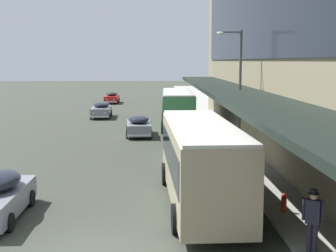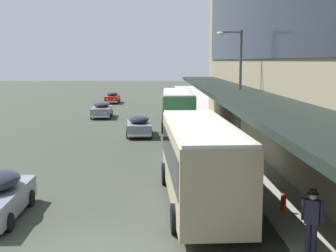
# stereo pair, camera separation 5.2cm
# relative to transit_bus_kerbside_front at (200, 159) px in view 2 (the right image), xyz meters

# --- Properties ---
(transit_bus_kerbside_front) EXTENTS (2.92, 9.61, 3.25)m
(transit_bus_kerbside_front) POSITION_rel_transit_bus_kerbside_front_xyz_m (0.00, 0.00, 0.00)
(transit_bus_kerbside_front) COLOR tan
(transit_bus_kerbside_front) RESTS_ON ground
(transit_bus_kerbside_rear) EXTENTS (2.87, 9.84, 3.10)m
(transit_bus_kerbside_rear) POSITION_rel_transit_bus_kerbside_front_xyz_m (0.12, 21.40, -0.08)
(transit_bus_kerbside_rear) COLOR #439552
(transit_bus_kerbside_rear) RESTS_ON ground
(sedan_lead_mid) EXTENTS (2.07, 4.64, 1.55)m
(sedan_lead_mid) POSITION_rel_transit_bus_kerbside_front_xyz_m (-7.16, 28.94, -1.10)
(sedan_lead_mid) COLOR gray
(sedan_lead_mid) RESTS_ON ground
(sedan_trailing_near) EXTENTS (1.89, 4.53, 1.50)m
(sedan_trailing_near) POSITION_rel_transit_bus_kerbside_front_xyz_m (-7.59, 45.06, -1.12)
(sedan_trailing_near) COLOR #B11C17
(sedan_trailing_near) RESTS_ON ground
(sedan_second_mid) EXTENTS (1.98, 4.91, 1.59)m
(sedan_second_mid) POSITION_rel_transit_bus_kerbside_front_xyz_m (0.01, 9.22, -1.09)
(sedan_second_mid) COLOR gray
(sedan_second_mid) RESTS_ON ground
(sedan_far_back) EXTENTS (2.07, 4.57, 1.57)m
(sedan_far_back) POSITION_rel_transit_bus_kerbside_front_xyz_m (-3.01, 17.32, -1.09)
(sedan_far_back) COLOR gray
(sedan_far_back) RESTS_ON ground
(pedestrian_at_kerb) EXTENTS (0.56, 0.40, 1.86)m
(pedestrian_at_kerb) POSITION_rel_transit_bus_kerbside_front_xyz_m (2.75, -4.95, -0.69)
(pedestrian_at_kerb) COLOR #2A2839
(pedestrian_at_kerb) RESTS_ON sidewalk_kerb
(street_lamp) EXTENTS (1.50, 0.28, 7.22)m
(street_lamp) POSITION_rel_transit_bus_kerbside_front_xyz_m (3.05, 9.54, 2.46)
(street_lamp) COLOR #4C4C51
(street_lamp) RESTS_ON sidewalk_kerb
(fire_hydrant) EXTENTS (0.20, 0.40, 0.70)m
(fire_hydrant) POSITION_rel_transit_bus_kerbside_front_xyz_m (2.93, -1.34, -1.38)
(fire_hydrant) COLOR red
(fire_hydrant) RESTS_ON sidewalk_kerb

